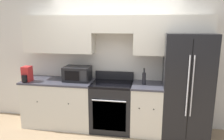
# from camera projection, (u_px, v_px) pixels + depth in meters

# --- Properties ---
(ground_plane) EXTENTS (12.00, 12.00, 0.00)m
(ground_plane) POSITION_uv_depth(u_px,v_px,m) (109.00, 136.00, 4.01)
(ground_plane) COLOR #937A5B
(wall_back) EXTENTS (8.00, 0.39, 2.60)m
(wall_back) POSITION_uv_depth(u_px,v_px,m) (114.00, 51.00, 4.25)
(wall_back) COLOR beige
(wall_back) RESTS_ON ground_plane
(lower_cabinets_left) EXTENTS (1.40, 0.64, 0.93)m
(lower_cabinets_left) POSITION_uv_depth(u_px,v_px,m) (60.00, 103.00, 4.39)
(lower_cabinets_left) COLOR beige
(lower_cabinets_left) RESTS_ON ground_plane
(lower_cabinets_right) EXTENTS (0.58, 0.64, 0.93)m
(lower_cabinets_right) POSITION_uv_depth(u_px,v_px,m) (147.00, 108.00, 4.10)
(lower_cabinets_right) COLOR beige
(lower_cabinets_right) RESTS_ON ground_plane
(oven_range) EXTENTS (0.76, 0.65, 1.09)m
(oven_range) POSITION_uv_depth(u_px,v_px,m) (112.00, 106.00, 4.21)
(oven_range) COLOR black
(oven_range) RESTS_ON ground_plane
(refrigerator) EXTENTS (0.82, 0.81, 1.87)m
(refrigerator) POSITION_uv_depth(u_px,v_px,m) (186.00, 85.00, 3.96)
(refrigerator) COLOR black
(refrigerator) RESTS_ON ground_plane
(microwave) EXTENTS (0.51, 0.37, 0.28)m
(microwave) POSITION_uv_depth(u_px,v_px,m) (77.00, 74.00, 4.24)
(microwave) COLOR black
(microwave) RESTS_ON lower_cabinets_left
(bottle) EXTENTS (0.06, 0.06, 0.31)m
(bottle) POSITION_uv_depth(u_px,v_px,m) (144.00, 78.00, 3.98)
(bottle) COLOR black
(bottle) RESTS_ON lower_cabinets_right
(electric_kettle) EXTENTS (0.15, 0.24, 0.29)m
(electric_kettle) POSITION_uv_depth(u_px,v_px,m) (27.00, 75.00, 4.19)
(electric_kettle) COLOR #B22323
(electric_kettle) RESTS_ON lower_cabinets_left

